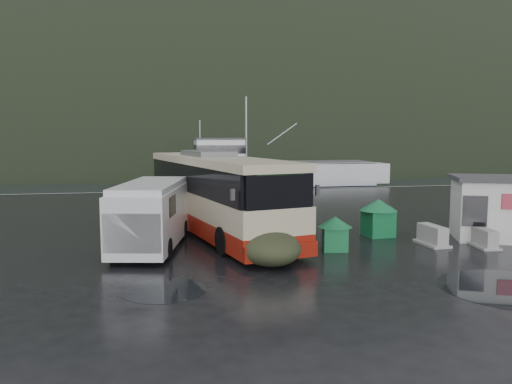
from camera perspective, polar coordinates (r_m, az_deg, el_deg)
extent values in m
plane|color=black|center=(19.76, 1.26, -6.09)|extent=(160.00, 160.00, 0.00)
cube|color=black|center=(129.00, -8.97, 4.48)|extent=(300.00, 180.00, 0.02)
cube|color=#999993|center=(39.31, -4.81, 0.17)|extent=(160.00, 0.60, 1.50)
ellipsoid|color=black|center=(269.27, -7.79, 5.49)|extent=(780.00, 540.00, 570.00)
cylinder|color=black|center=(16.04, 27.16, -9.78)|extent=(3.97, 3.97, 0.01)
cylinder|color=black|center=(14.39, -10.45, -10.99)|extent=(2.38, 2.38, 0.01)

